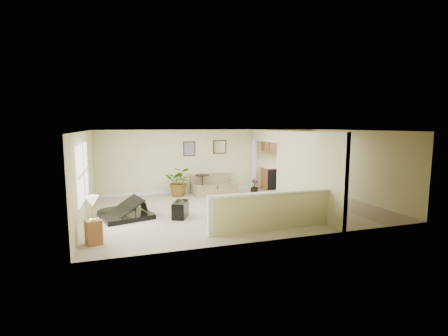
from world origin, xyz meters
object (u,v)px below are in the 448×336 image
object	(u,v)px
piano	(125,199)
piano_bench	(180,210)
lamp_stand	(93,224)
loveseat	(214,184)
small_plant	(254,187)
accent_table	(202,182)
palm_plant	(179,182)

from	to	relation	value
piano	piano_bench	size ratio (longest dim) A/B	2.57
piano_bench	lamp_stand	size ratio (longest dim) A/B	0.64
piano_bench	lamp_stand	world-z (taller)	lamp_stand
piano	loveseat	distance (m)	4.19
small_plant	lamp_stand	bearing A→B (deg)	-143.98
piano	accent_table	bearing A→B (deg)	23.43
palm_plant	small_plant	bearing A→B (deg)	-7.67
small_plant	palm_plant	bearing A→B (deg)	172.33
piano_bench	loveseat	xyz separation A→B (m)	(1.84, 3.02, 0.13)
accent_table	lamp_stand	size ratio (longest dim) A/B	0.71
piano_bench	lamp_stand	xyz separation A→B (m)	(-2.23, -1.54, 0.23)
loveseat	accent_table	size ratio (longest dim) A/B	2.26
accent_table	palm_plant	size ratio (longest dim) A/B	0.63
accent_table	palm_plant	bearing A→B (deg)	176.50
piano_bench	palm_plant	xyz separation A→B (m)	(0.47, 2.92, 0.31)
piano_bench	loveseat	world-z (taller)	loveseat
loveseat	small_plant	bearing A→B (deg)	-22.95
accent_table	lamp_stand	distance (m)	5.68
loveseat	small_plant	distance (m)	1.62
palm_plant	small_plant	distance (m)	2.95
loveseat	palm_plant	bearing A→B (deg)	178.64
piano_bench	small_plant	xyz separation A→B (m)	(3.37, 2.53, 0.00)
accent_table	loveseat	bearing A→B (deg)	16.93
small_plant	lamp_stand	size ratio (longest dim) A/B	0.50
palm_plant	lamp_stand	size ratio (longest dim) A/B	1.12
loveseat	accent_table	xyz separation A→B (m)	(-0.49, -0.15, 0.14)
piano_bench	accent_table	bearing A→B (deg)	64.88
small_plant	piano	bearing A→B (deg)	-157.75
piano_bench	small_plant	size ratio (longest dim) A/B	1.27
lamp_stand	loveseat	bearing A→B (deg)	48.27
piano	piano_bench	bearing A→B (deg)	-34.67
lamp_stand	small_plant	bearing A→B (deg)	36.02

